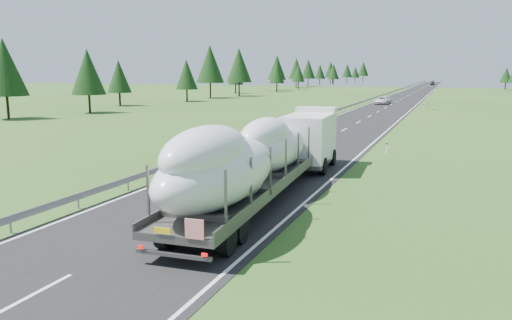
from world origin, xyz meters
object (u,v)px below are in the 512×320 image
at_px(boat_truck, 261,154).
at_px(distant_van, 383,100).
at_px(distant_car_blue, 432,81).
at_px(distant_car_dark, 433,83).
at_px(highway_sign, 428,99).

distance_m(boat_truck, distant_van, 78.41).
bearing_deg(distant_car_blue, boat_truck, -85.68).
height_order(distant_car_dark, distant_car_blue, distant_car_dark).
distance_m(boat_truck, distant_car_blue, 280.32).
bearing_deg(highway_sign, distant_car_blue, 92.13).
relative_size(highway_sign, distant_car_dark, 0.59).
bearing_deg(distant_van, distant_car_blue, 95.27).
height_order(highway_sign, boat_truck, boat_truck).
xyz_separation_m(boat_truck, distant_van, (-4.22, 78.28, -1.70)).
xyz_separation_m(highway_sign, boat_truck, (-4.82, -67.36, 0.64)).
relative_size(distant_van, distant_car_dark, 1.22).
relative_size(boat_truck, distant_van, 4.11).
height_order(highway_sign, distant_van, highway_sign).
bearing_deg(distant_car_dark, distant_car_blue, 93.67).
bearing_deg(distant_car_dark, boat_truck, -88.56).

